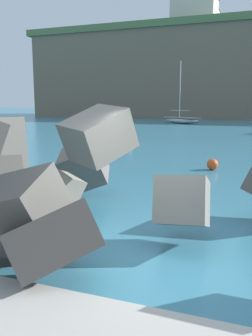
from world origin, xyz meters
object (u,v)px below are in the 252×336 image
object	(u,v)px
mooring_buoy_outer	(129,143)
station_building_central	(195,12)
mooring_buoy_inner	(212,164)
station_building_east	(203,25)
boat_mid_left	(182,120)
mooring_buoy_middle	(97,123)

from	to	relation	value
mooring_buoy_outer	station_building_central	distance (m)	55.19
mooring_buoy_inner	station_building_east	distance (m)	74.93
boat_mid_left	station_building_east	distance (m)	42.32
boat_mid_left	mooring_buoy_inner	size ratio (longest dim) A/B	18.41
mooring_buoy_inner	station_building_central	size ratio (longest dim) A/B	0.05
boat_mid_left	station_building_central	xyz separation A→B (m)	(-3.22, 23.91, 19.10)
mooring_buoy_middle	station_building_central	bearing A→B (deg)	79.47
mooring_buoy_middle	boat_mid_left	bearing A→B (deg)	38.84
mooring_buoy_outer	station_building_east	world-z (taller)	station_building_east
mooring_buoy_inner	station_building_east	bearing A→B (deg)	99.88
boat_mid_left	mooring_buoy_outer	xyz separation A→B (m)	(2.72, -27.42, -0.26)
station_building_central	mooring_buoy_outer	bearing A→B (deg)	-83.40
station_building_central	boat_mid_left	bearing A→B (deg)	-82.33
boat_mid_left	mooring_buoy_middle	xyz separation A→B (m)	(-9.01, -7.25, -0.26)
mooring_buoy_middle	station_building_east	bearing A→B (deg)	83.40
boat_mid_left	station_building_east	xyz separation A→B (m)	(-3.84, 37.45, 19.34)
mooring_buoy_middle	station_building_east	size ratio (longest dim) A/B	0.06
mooring_buoy_outer	station_building_east	distance (m)	68.08
boat_mid_left	mooring_buoy_middle	distance (m)	11.57
mooring_buoy_outer	station_building_central	xyz separation A→B (m)	(-5.94, 51.34, 19.36)
mooring_buoy_outer	mooring_buoy_inner	bearing A→B (deg)	-47.49
mooring_buoy_middle	station_building_central	distance (m)	37.14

